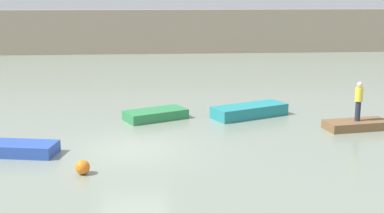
# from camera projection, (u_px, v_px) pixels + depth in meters

# --- Properties ---
(ground_plane) EXTENTS (120.00, 120.00, 0.00)m
(ground_plane) POSITION_uv_depth(u_px,v_px,m) (133.00, 149.00, 18.66)
(ground_plane) COLOR gray
(embankment_wall) EXTENTS (80.00, 1.20, 3.99)m
(embankment_wall) POSITION_uv_depth(u_px,v_px,m) (142.00, 32.00, 47.14)
(embankment_wall) COLOR gray
(embankment_wall) RESTS_ON ground_plane
(rowboat_blue) EXTENTS (3.69, 1.80, 0.42)m
(rowboat_blue) POSITION_uv_depth(u_px,v_px,m) (6.00, 148.00, 18.08)
(rowboat_blue) COLOR #2B4CAD
(rowboat_blue) RESTS_ON ground_plane
(rowboat_green) EXTENTS (3.01, 2.33, 0.42)m
(rowboat_green) POSITION_uv_depth(u_px,v_px,m) (156.00, 115.00, 23.02)
(rowboat_green) COLOR #2D7F47
(rowboat_green) RESTS_ON ground_plane
(rowboat_teal) EXTENTS (3.71, 2.59, 0.53)m
(rowboat_teal) POSITION_uv_depth(u_px,v_px,m) (249.00, 111.00, 23.50)
(rowboat_teal) COLOR teal
(rowboat_teal) RESTS_ON ground_plane
(rowboat_brown) EXTENTS (2.81, 1.51, 0.36)m
(rowboat_brown) POSITION_uv_depth(u_px,v_px,m) (357.00, 125.00, 21.37)
(rowboat_brown) COLOR brown
(rowboat_brown) RESTS_ON ground_plane
(person_yellow_shirt) EXTENTS (0.32, 0.32, 1.64)m
(person_yellow_shirt) POSITION_uv_depth(u_px,v_px,m) (359.00, 99.00, 21.13)
(person_yellow_shirt) COLOR #232838
(person_yellow_shirt) RESTS_ON rowboat_brown
(mooring_buoy) EXTENTS (0.46, 0.46, 0.46)m
(mooring_buoy) POSITION_uv_depth(u_px,v_px,m) (83.00, 167.00, 16.08)
(mooring_buoy) COLOR orange
(mooring_buoy) RESTS_ON ground_plane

